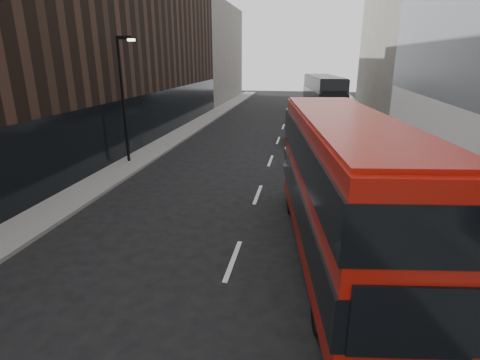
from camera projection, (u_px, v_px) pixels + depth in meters
The scene contains 11 objects.
sidewalk_right at pixel (384, 146), 26.34m from camera, with size 3.00×80.00×0.15m, color slate.
sidewalk_left at pixel (174, 138), 28.90m from camera, with size 2.00×80.00×0.15m, color slate.
building_victorian at pixel (399, 22), 40.47m from camera, with size 6.50×24.00×21.00m.
building_left_mid at pixel (150, 45), 31.99m from camera, with size 5.00×24.00×14.00m, color black.
building_left_far at pixel (212, 54), 52.72m from camera, with size 5.00×20.00×13.00m, color #615D56.
street_lamp at pixel (124, 92), 21.10m from camera, with size 1.06×0.22×7.00m.
red_bus at pixel (342, 183), 11.18m from camera, with size 4.09×11.26×4.46m.
grey_bus at pixel (323, 93), 42.22m from camera, with size 4.58×12.81×4.06m.
car_a at pixel (315, 164), 19.90m from camera, with size 1.47×3.65×1.24m, color black.
car_b at pixel (297, 134), 27.37m from camera, with size 1.53×4.40×1.45m, color gray.
car_c at pixel (319, 122), 32.60m from camera, with size 1.83×4.51×1.31m, color black.
Camera 1 is at (2.01, -2.13, 6.06)m, focal length 28.00 mm.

